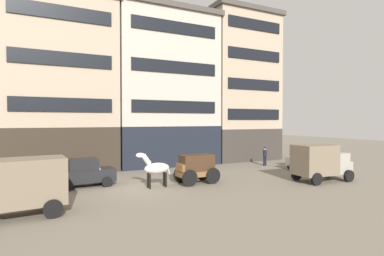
{
  "coord_description": "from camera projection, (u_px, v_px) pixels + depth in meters",
  "views": [
    {
      "loc": [
        -5.44,
        -18.58,
        4.33
      ],
      "look_at": [
        4.66,
        1.96,
        3.77
      ],
      "focal_mm": 28.11,
      "sensor_mm": 36.0,
      "label": 1
    }
  ],
  "objects": [
    {
      "name": "ground_plane",
      "position": [
        140.0,
        188.0,
        19.17
      ],
      "size": [
        120.0,
        120.0,
        0.0
      ],
      "primitive_type": "plane",
      "color": "slate"
    },
    {
      "name": "building_far_right",
      "position": [
        238.0,
        86.0,
        34.11
      ],
      "size": [
        8.32,
        6.33,
        16.41
      ],
      "color": "#38332D",
      "rests_on": "ground_plane"
    },
    {
      "name": "sedan_parked_curb",
      "position": [
        85.0,
        173.0,
        19.7
      ],
      "size": [
        3.78,
        2.01,
        1.83
      ],
      "color": "black",
      "rests_on": "ground_plane"
    },
    {
      "name": "sedan_dark",
      "position": [
        307.0,
        159.0,
        26.9
      ],
      "size": [
        3.79,
        2.03,
        1.83
      ],
      "color": "gray",
      "rests_on": "ground_plane"
    },
    {
      "name": "building_center_left",
      "position": [
        61.0,
        84.0,
        25.97
      ],
      "size": [
        9.4,
        6.33,
        14.98
      ],
      "color": "#33281E",
      "rests_on": "ground_plane"
    },
    {
      "name": "draft_horse",
      "position": [
        155.0,
        168.0,
        19.4
      ],
      "size": [
        2.35,
        0.64,
        2.3
      ],
      "color": "beige",
      "rests_on": "ground_plane"
    },
    {
      "name": "cargo_wagon",
      "position": [
        196.0,
        167.0,
        20.71
      ],
      "size": [
        2.94,
        1.58,
        1.98
      ],
      "color": "brown",
      "rests_on": "ground_plane"
    },
    {
      "name": "delivery_truck_near",
      "position": [
        18.0,
        186.0,
        13.42
      ],
      "size": [
        4.48,
        2.44,
        2.62
      ],
      "color": "#2D3823",
      "rests_on": "ground_plane"
    },
    {
      "name": "delivery_truck_far",
      "position": [
        321.0,
        161.0,
        21.44
      ],
      "size": [
        4.44,
        2.34,
        2.62
      ],
      "color": "gray",
      "rests_on": "ground_plane"
    },
    {
      "name": "building_center_right",
      "position": [
        164.0,
        88.0,
        30.17
      ],
      "size": [
        10.34,
        6.33,
        15.16
      ],
      "color": "black",
      "rests_on": "ground_plane"
    },
    {
      "name": "pedestrian_officer",
      "position": [
        265.0,
        155.0,
        28.88
      ],
      "size": [
        0.49,
        0.49,
        1.79
      ],
      "color": "black",
      "rests_on": "ground_plane"
    }
  ]
}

